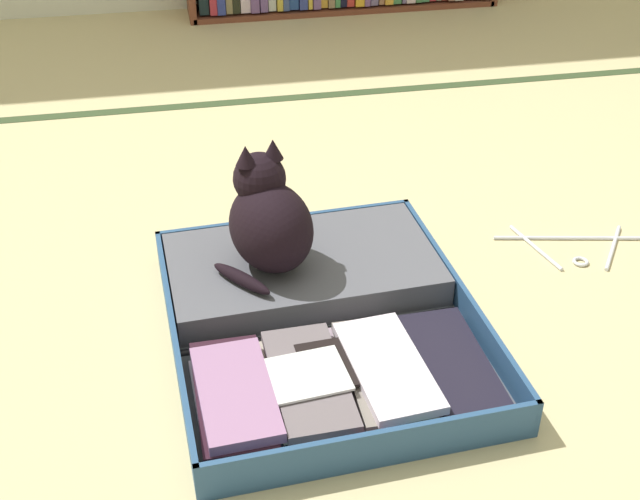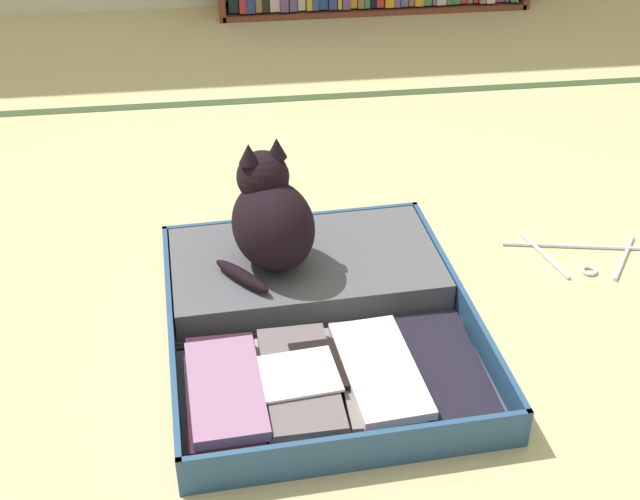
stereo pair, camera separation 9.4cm
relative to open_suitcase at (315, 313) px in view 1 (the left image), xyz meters
The scene contains 5 objects.
ground_plane 0.15m from the open_suitcase, ahead, with size 10.00×10.00×0.00m, color #CDBD88.
tatami_border 1.31m from the open_suitcase, 83.56° to the left, with size 4.80×0.05×0.00m.
open_suitcase is the anchor object (origin of this frame).
black_cat 0.24m from the open_suitcase, 118.43° to the left, with size 0.27×0.29×0.30m.
clothes_hanger 0.76m from the open_suitcase, 15.03° to the left, with size 0.40×0.24×0.01m.
Camera 1 is at (-0.43, -1.50, 1.22)m, focal length 47.07 mm.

